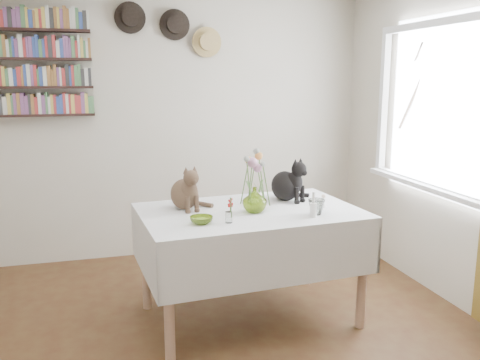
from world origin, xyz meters
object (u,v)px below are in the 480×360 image
object	(u,v)px
black_cat	(285,178)
tabby_cat	(184,186)
bookshelf_unit	(32,63)
dining_table	(250,237)
flower_vase	(255,200)

from	to	relation	value
black_cat	tabby_cat	bearing A→B (deg)	150.28
bookshelf_unit	dining_table	bearing A→B (deg)	-44.45
tabby_cat	flower_vase	bearing A→B (deg)	-42.03
black_cat	bookshelf_unit	world-z (taller)	bookshelf_unit
black_cat	flower_vase	distance (m)	0.44
dining_table	tabby_cat	xyz separation A→B (m)	(-0.43, 0.17, 0.36)
tabby_cat	dining_table	bearing A→B (deg)	-36.11
bookshelf_unit	black_cat	bearing A→B (deg)	-34.32
flower_vase	bookshelf_unit	distance (m)	2.38
tabby_cat	bookshelf_unit	size ratio (longest dim) A/B	0.32
tabby_cat	black_cat	size ratio (longest dim) A/B	0.96
tabby_cat	black_cat	world-z (taller)	black_cat
tabby_cat	bookshelf_unit	world-z (taller)	bookshelf_unit
flower_vase	bookshelf_unit	xyz separation A→B (m)	(-1.53, 1.55, 0.94)
dining_table	black_cat	size ratio (longest dim) A/B	4.70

